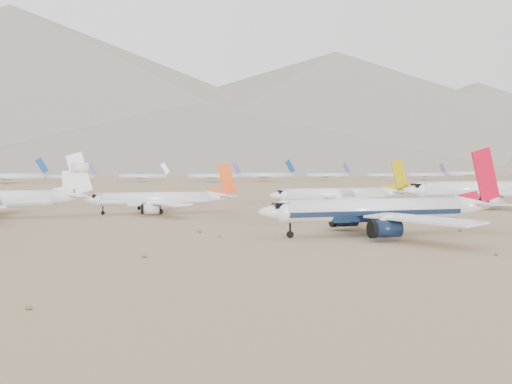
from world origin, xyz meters
TOP-DOWN VIEW (x-y plane):
  - ground at (0.00, 0.00)m, footprint 7000.00×7000.00m
  - main_airliner at (5.97, 1.17)m, footprint 51.91×50.70m
  - row2_navy_widebody at (73.20, 58.29)m, footprint 57.98×56.70m
  - row2_gold_tail at (23.03, 63.22)m, footprint 45.16×44.17m
  - row2_orange_tail at (-33.93, 62.01)m, footprint 41.88×40.97m
  - distant_storage_row at (40.96, 328.70)m, footprint 616.64×59.22m
  - mountain_range at (70.18, 1648.01)m, footprint 7354.00×3024.00m
  - foothills at (526.68, 1100.00)m, footprint 4637.50×1395.00m
  - desert_scrub at (-1.47, -26.55)m, footprint 261.14×124.06m

SIDE VIEW (x-z plane):
  - ground at x=0.00m, z-range 0.00..0.00m
  - desert_scrub at x=-1.47m, z-range -0.03..0.60m
  - row2_orange_tail at x=-33.93m, z-range -3.28..11.66m
  - distant_storage_row at x=40.96m, z-range -3.61..12.44m
  - row2_gold_tail at x=23.03m, z-range -3.54..12.54m
  - main_airliner at x=5.97m, z-range -4.12..14.19m
  - row2_navy_widebody at x=73.20m, z-range -4.55..16.07m
  - foothills at x=526.68m, z-range -10.35..144.65m
  - mountain_range at x=70.18m, z-range -44.68..425.32m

